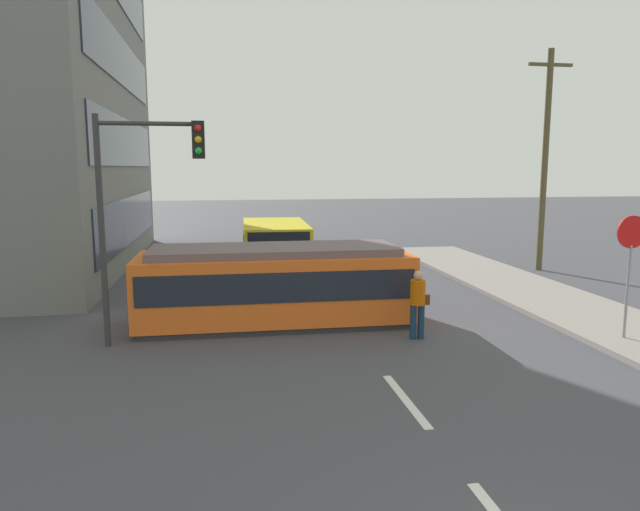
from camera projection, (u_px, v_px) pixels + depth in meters
The scene contains 10 objects.
ground_plane at pixel (355, 336), 14.18m from camera, with size 120.00×120.00×0.00m, color #45444C.
lane_stripe_2 at pixel (406, 400), 10.28m from camera, with size 0.16×2.40×0.01m, color silver.
lane_stripe_3 at pixel (309, 278), 21.53m from camera, with size 0.16×2.40×0.01m, color silver.
lane_stripe_4 at pixel (290, 254), 27.38m from camera, with size 0.16×2.40×0.01m, color silver.
streetcar_tram at pixel (275, 284), 15.23m from camera, with size 7.14×2.63×2.06m.
city_bus at pixel (275, 243), 23.28m from camera, with size 2.71×5.24×1.89m.
pedestrian_crossing at pixel (418, 301), 13.81m from camera, with size 0.51×0.36×1.67m.
stop_sign at pixel (631, 251), 13.28m from camera, with size 0.76×0.07×2.88m.
traffic_light_mast at pixel (141, 188), 12.99m from camera, with size 2.41×0.33×5.27m.
utility_pole_mid at pixel (545, 158), 22.61m from camera, with size 1.80×0.24×8.60m.
Camera 1 is at (-3.16, -3.37, 4.12)m, focal length 32.36 mm.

